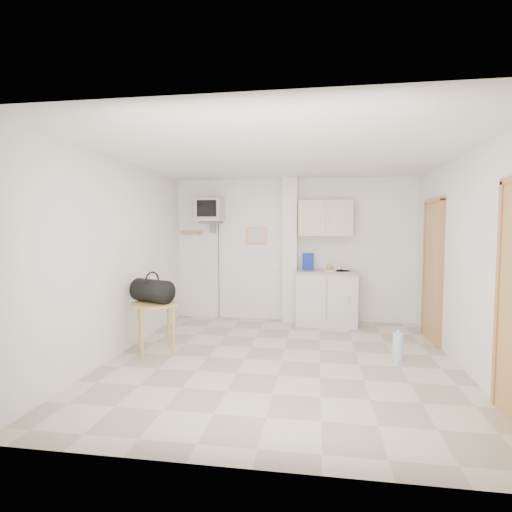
# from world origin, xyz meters

# --- Properties ---
(ground) EXTENTS (4.50, 4.50, 0.00)m
(ground) POSITION_xyz_m (0.00, 0.00, 0.00)
(ground) COLOR beige
(ground) RESTS_ON ground
(room_envelope) EXTENTS (4.24, 4.54, 2.55)m
(room_envelope) POSITION_xyz_m (0.24, 0.09, 1.54)
(room_envelope) COLOR white
(room_envelope) RESTS_ON ground
(kitchenette) EXTENTS (1.03, 0.58, 2.10)m
(kitchenette) POSITION_xyz_m (0.57, 2.00, 0.80)
(kitchenette) COLOR silver
(kitchenette) RESTS_ON ground
(crt_television) EXTENTS (0.44, 0.45, 2.15)m
(crt_television) POSITION_xyz_m (-1.45, 2.02, 1.94)
(crt_television) COLOR slate
(crt_television) RESTS_ON ground
(round_table) EXTENTS (0.63, 0.63, 0.67)m
(round_table) POSITION_xyz_m (-1.65, 0.05, 0.58)
(round_table) COLOR #A7823F
(round_table) RESTS_ON ground
(duffel_bag) EXTENTS (0.62, 0.50, 0.40)m
(duffel_bag) POSITION_xyz_m (-1.70, 0.07, 0.82)
(duffel_bag) COLOR black
(duffel_bag) RESTS_ON round_table
(water_bottle) EXTENTS (0.13, 0.13, 0.38)m
(water_bottle) POSITION_xyz_m (1.42, 0.24, 0.17)
(water_bottle) COLOR #ABC6E5
(water_bottle) RESTS_ON ground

